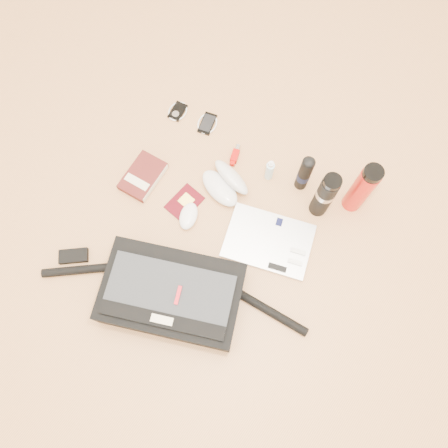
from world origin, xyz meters
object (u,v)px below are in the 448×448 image
object	(u,v)px
messenger_bag	(171,294)
book	(143,176)
thermos_red	(362,189)
thermos_black	(325,195)
laptop	(269,241)

from	to	relation	value
messenger_bag	book	distance (m)	0.50
thermos_red	thermos_black	bearing A→B (deg)	-133.76
messenger_bag	laptop	size ratio (longest dim) A/B	2.43
thermos_black	messenger_bag	bearing A→B (deg)	-111.30
messenger_bag	thermos_red	bearing A→B (deg)	40.81
thermos_red	messenger_bag	bearing A→B (deg)	-115.12
book	thermos_red	world-z (taller)	thermos_red
laptop	thermos_black	distance (m)	0.27
laptop	book	world-z (taller)	book
laptop	thermos_red	world-z (taller)	thermos_red
messenger_bag	laptop	bearing A→B (deg)	42.81
book	thermos_red	xyz separation A→B (m)	(0.73, 0.41, 0.13)
laptop	book	distance (m)	0.57
thermos_black	thermos_red	world-z (taller)	thermos_red
messenger_bag	thermos_black	size ratio (longest dim) A/B	3.47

